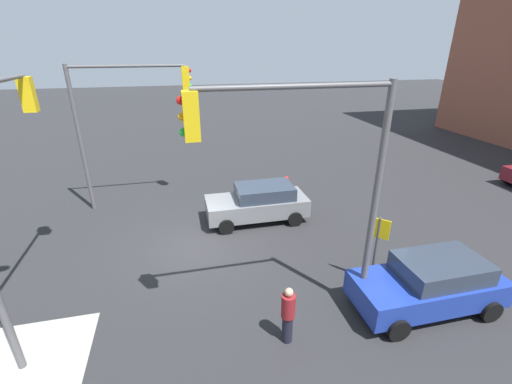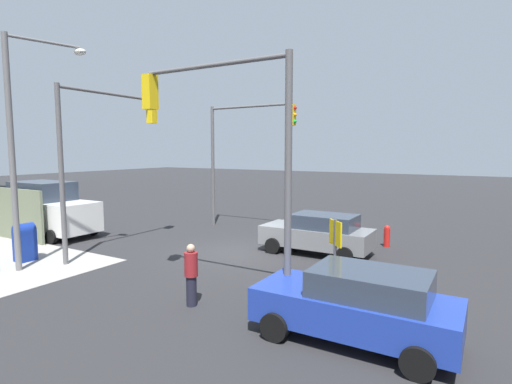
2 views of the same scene
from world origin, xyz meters
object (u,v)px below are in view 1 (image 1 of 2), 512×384
Objects in this scene: traffic_signal_ne_corner at (0,163)px; coupe_gray at (259,202)px; traffic_signal_se_corner at (122,109)px; coupe_blue at (430,283)px; fire_hydrant at (286,184)px; pedestrian_waiting at (288,314)px; traffic_signal_nw_corner at (311,165)px.

traffic_signal_ne_corner reaches higher than coupe_gray.
traffic_signal_ne_corner is (1.94, 7.17, -0.02)m from traffic_signal_se_corner.
coupe_blue and coupe_gray have the same top height.
fire_hydrant is (-7.56, 0.30, -4.12)m from traffic_signal_se_corner.
coupe_gray is at bearing 50.79° from fire_hydrant.
pedestrian_waiting reaches higher than coupe_blue.
coupe_blue reaches higher than fire_hydrant.
traffic_signal_se_corner reaches higher than pedestrian_waiting.
traffic_signal_ne_corner is at bearing 35.88° from fire_hydrant.
coupe_blue is at bearing 173.46° from traffic_signal_nw_corner.
fire_hydrant is at bearing 177.73° from traffic_signal_se_corner.
traffic_signal_nw_corner is 9.90m from fire_hydrant.
pedestrian_waiting is at bearing 3.53° from coupe_blue.
traffic_signal_se_corner reaches higher than coupe_gray.
traffic_signal_se_corner is 1.00× the size of traffic_signal_ne_corner.
coupe_gray is at bearing 151.97° from traffic_signal_se_corner.
coupe_blue is at bearing 118.32° from coupe_gray.
traffic_signal_se_corner is 3.86× the size of pedestrian_waiting.
coupe_gray is at bearing -149.93° from traffic_signal_ne_corner.
coupe_gray is 2.60× the size of pedestrian_waiting.
traffic_signal_ne_corner is 12.42m from fire_hydrant.
coupe_blue is at bearing 133.55° from traffic_signal_se_corner.
fire_hydrant is at bearing -25.52° from pedestrian_waiting.
traffic_signal_ne_corner is 7.90m from pedestrian_waiting.
traffic_signal_nw_corner and traffic_signal_se_corner have the same top height.
coupe_gray is at bearing -15.20° from pedestrian_waiting.
traffic_signal_ne_corner is 6.91× the size of fire_hydrant.
traffic_signal_nw_corner reaches higher than fire_hydrant.
traffic_signal_se_corner is at bearing -28.03° from coupe_gray.
traffic_signal_se_corner and traffic_signal_ne_corner have the same top height.
pedestrian_waiting is at bearing 82.62° from coupe_gray.
traffic_signal_nw_corner is at bearing 74.95° from fire_hydrant.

